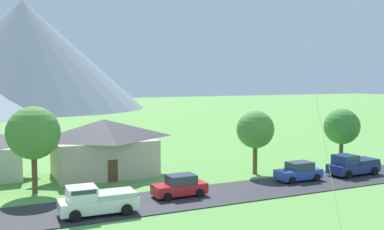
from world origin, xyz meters
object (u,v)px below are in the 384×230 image
Objects in this scene: tree_center at (255,130)px; parked_car_blue_east_end at (299,172)px; parked_car_red_west_end at (180,186)px; house_leftmost at (104,146)px; tree_right_of_center at (33,133)px; pickup_truck_white_west_side at (96,200)px; pickup_truck_navy_east_side at (353,165)px; tree_left_of_center at (342,127)px.

tree_center reaches higher than parked_car_blue_east_end.
parked_car_blue_east_end is (11.86, 0.37, 0.00)m from parked_car_red_west_end.
house_leftmost reaches higher than parked_car_red_west_end.
tree_right_of_center is at bearing 165.14° from parked_car_blue_east_end.
tree_center reaches higher than pickup_truck_white_west_side.
tree_right_of_center is 1.34× the size of pickup_truck_navy_east_side.
pickup_truck_white_west_side is at bearing -158.85° from tree_center.
tree_center is (13.42, -5.66, 1.53)m from house_leftmost.
parked_car_red_west_end is (-10.01, -4.69, -3.45)m from tree_center.
parked_car_red_west_end is (10.14, -6.21, -4.01)m from tree_right_of_center.
tree_left_of_center is 32.53m from tree_right_of_center.
parked_car_blue_east_end is 0.80× the size of pickup_truck_navy_east_side.
tree_right_of_center is (-6.72, -4.13, 2.09)m from house_leftmost.
tree_center is at bearing 113.28° from parked_car_blue_east_end.
parked_car_blue_east_end is (22.00, -5.84, -4.01)m from tree_right_of_center.
tree_right_of_center is at bearing -148.43° from house_leftmost.
pickup_truck_navy_east_side is (21.39, -10.31, -1.73)m from house_leftmost.
tree_center reaches higher than tree_left_of_center.
parked_car_red_west_end is 7.24m from pickup_truck_white_west_side.
tree_left_of_center is at bearing 6.75° from tree_center.
tree_center is 1.47× the size of parked_car_red_west_end.
house_leftmost is at bearing 31.57° from tree_right_of_center.
tree_left_of_center is 1.40× the size of parked_car_red_west_end.
house_leftmost reaches higher than pickup_truck_navy_east_side.
tree_center is at bearing 21.15° from pickup_truck_white_west_side.
house_leftmost is 26.16m from tree_left_of_center.
parked_car_red_west_end is 0.80× the size of pickup_truck_white_west_side.
house_leftmost is 14.65m from tree_center.
tree_center is at bearing -4.33° from tree_right_of_center.
parked_car_blue_east_end is at bearing -33.13° from house_leftmost.
tree_center reaches higher than house_leftmost.
parked_car_red_west_end is (-22.38, -6.15, -3.04)m from tree_left_of_center.
tree_left_of_center is 12.38m from parked_car_blue_east_end.
house_leftmost is 1.41× the size of tree_right_of_center.
tree_left_of_center is 12.47m from tree_center.
house_leftmost is 18.35m from parked_car_blue_east_end.
parked_car_red_west_end is 1.00× the size of parked_car_blue_east_end.
tree_left_of_center is 23.41m from parked_car_red_west_end.
house_leftmost is 12.86m from pickup_truck_white_west_side.
pickup_truck_navy_east_side is at bearing -30.32° from tree_center.
tree_center is at bearing 149.68° from pickup_truck_navy_east_side.
house_leftmost is at bearing 157.15° from tree_center.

